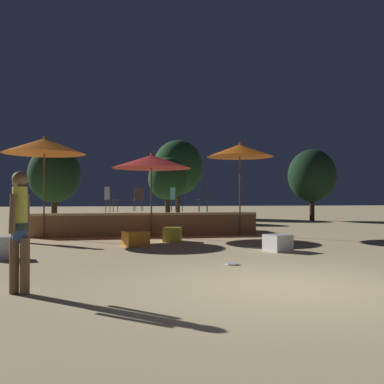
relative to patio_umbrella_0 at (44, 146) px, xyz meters
name	(u,v)px	position (x,y,z in m)	size (l,w,h in m)	color
ground_plane	(287,286)	(4.75, -8.52, -3.00)	(120.00, 120.00, 0.00)	#D1B784
wooden_deck	(144,224)	(3.35, 1.38, -2.63)	(7.78, 2.60, 0.80)	olive
patio_umbrella_0	(44,146)	(0.00, 0.00, 0.00)	(2.63, 2.63, 3.33)	brown
patio_umbrella_1	(151,162)	(3.49, -0.01, -0.46)	(2.71, 2.71, 2.85)	brown
patio_umbrella_2	(240,151)	(6.59, -0.09, -0.03)	(2.33, 2.33, 3.27)	brown
cube_seat_1	(136,239)	(2.81, -2.79, -2.79)	(0.76, 0.76, 0.41)	orange
cube_seat_2	(172,234)	(3.97, -1.76, -2.79)	(0.64, 0.64, 0.42)	yellow
cube_seat_3	(278,243)	(6.21, -4.52, -2.79)	(0.70, 0.70, 0.41)	white
person_0	(16,207)	(-0.61, -1.12, -1.96)	(0.31, 0.51, 1.85)	#997051
person_1	(20,228)	(0.95, -8.32, -2.09)	(0.28, 0.43, 1.68)	brown
bistro_chair_0	(139,197)	(3.17, 1.88, -1.65)	(0.40, 0.41, 0.90)	#47474C
bistro_chair_1	(206,197)	(5.60, 1.04, -1.65)	(0.43, 0.43, 0.90)	#1E4C47
bistro_chair_2	(109,197)	(2.08, 0.63, -1.65)	(0.47, 0.46, 0.90)	#47474C
bistro_chair_3	(175,197)	(4.49, 1.32, -1.65)	(0.45, 0.45, 0.90)	#1E4C47
frisbee_disc	(232,264)	(4.50, -6.40, -2.98)	(0.25, 0.25, 0.03)	white
background_tree_0	(54,175)	(-0.61, 7.19, -0.55)	(2.51, 2.51, 3.84)	#3D2B1C
background_tree_1	(168,179)	(5.13, 8.55, -0.66)	(2.11, 2.11, 3.51)	#3D2B1C
background_tree_2	(312,176)	(13.48, 8.41, -0.41)	(2.73, 2.73, 4.10)	#3D2B1C
background_tree_3	(178,168)	(6.40, 13.23, 0.30)	(3.27, 3.27, 5.10)	#3D2B1C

